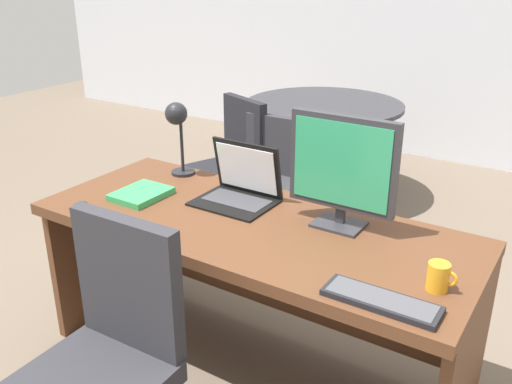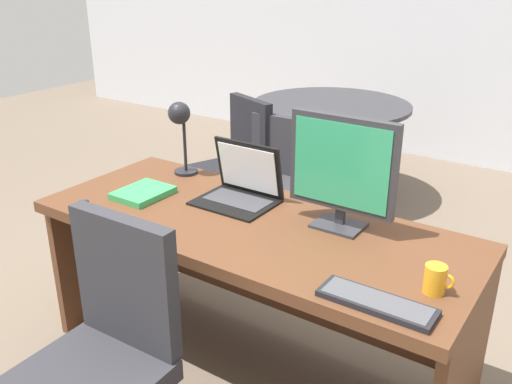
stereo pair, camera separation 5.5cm
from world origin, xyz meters
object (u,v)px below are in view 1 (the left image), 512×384
(desk, at_px, (257,256))
(meeting_table, at_px, (323,126))
(keyboard, at_px, (381,301))
(book, at_px, (141,194))
(desk_lamp, at_px, (177,123))
(office_chair, at_px, (106,383))
(monitor, at_px, (342,167))
(coffee_mug, at_px, (439,277))
(mouse, at_px, (80,206))
(meeting_chair_near, at_px, (264,194))
(laptop, at_px, (242,183))
(meeting_chair_far, at_px, (227,177))

(desk, distance_m, meeting_table, 2.08)
(keyboard, bearing_deg, desk, 154.17)
(desk, relative_size, book, 7.52)
(desk_lamp, distance_m, office_chair, 1.29)
(keyboard, height_order, office_chair, office_chair)
(office_chair, bearing_deg, desk, 81.99)
(monitor, xyz_separation_m, keyboard, (0.35, -0.45, -0.25))
(book, bearing_deg, desk_lamp, 96.17)
(coffee_mug, bearing_deg, desk, 169.31)
(mouse, height_order, desk_lamp, desk_lamp)
(keyboard, xyz_separation_m, mouse, (-1.38, -0.02, 0.01))
(desk_lamp, relative_size, meeting_chair_near, 0.46)
(laptop, relative_size, mouse, 4.28)
(meeting_table, bearing_deg, meeting_chair_far, -111.67)
(desk_lamp, bearing_deg, coffee_mug, -14.91)
(desk, xyz_separation_m, book, (-0.57, -0.10, 0.20))
(mouse, bearing_deg, desk, 26.28)
(keyboard, bearing_deg, desk_lamp, 156.73)
(mouse, bearing_deg, desk_lamp, 80.66)
(keyboard, distance_m, mouse, 1.38)
(laptop, relative_size, meeting_chair_near, 0.42)
(laptop, distance_m, coffee_mug, 1.01)
(desk, xyz_separation_m, keyboard, (0.68, -0.33, 0.19))
(office_chair, relative_size, meeting_chair_far, 1.08)
(monitor, relative_size, laptop, 1.34)
(desk, relative_size, monitor, 4.03)
(monitor, bearing_deg, laptop, 178.16)
(coffee_mug, xyz_separation_m, meeting_chair_near, (-1.44, 1.23, -0.46))
(meeting_chair_far, bearing_deg, mouse, -79.14)
(keyboard, relative_size, desk_lamp, 1.00)
(book, distance_m, coffee_mug, 1.38)
(monitor, relative_size, meeting_chair_near, 0.57)
(keyboard, relative_size, meeting_table, 0.31)
(book, bearing_deg, laptop, 29.63)
(keyboard, relative_size, office_chair, 0.39)
(coffee_mug, bearing_deg, mouse, -172.69)
(office_chair, distance_m, meeting_chair_far, 2.14)
(monitor, bearing_deg, coffee_mug, -29.42)
(desk_lamp, xyz_separation_m, office_chair, (0.49, -1.02, -0.62))
(meeting_table, bearing_deg, desk_lamp, -88.26)
(monitor, height_order, desk_lamp, monitor)
(keyboard, bearing_deg, book, 169.41)
(monitor, height_order, meeting_chair_far, monitor)
(keyboard, relative_size, coffee_mug, 3.77)
(mouse, relative_size, book, 0.32)
(desk, height_order, laptop, laptop)
(desk_lamp, distance_m, book, 0.41)
(monitor, relative_size, coffee_mug, 4.67)
(coffee_mug, height_order, meeting_chair_far, meeting_chair_far)
(desk_lamp, height_order, coffee_mug, desk_lamp)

